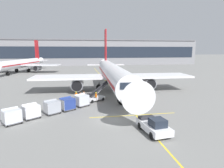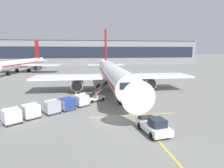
{
  "view_description": "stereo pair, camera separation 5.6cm",
  "coord_description": "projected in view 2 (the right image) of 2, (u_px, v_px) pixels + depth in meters",
  "views": [
    {
      "loc": [
        -3.77,
        -23.36,
        8.82
      ],
      "look_at": [
        1.87,
        9.35,
        2.97
      ],
      "focal_mm": 31.44,
      "sensor_mm": 36.0,
      "label": 1
    },
    {
      "loc": [
        -3.72,
        -23.37,
        8.82
      ],
      "look_at": [
        1.87,
        9.35,
        2.97
      ],
      "focal_mm": 31.44,
      "sensor_mm": 36.0,
      "label": 2
    }
  ],
  "objects": [
    {
      "name": "baggage_cart_fourth",
      "position": [
        31.0,
        111.0,
        25.3
      ],
      "size": [
        2.69,
        2.45,
        1.91
      ],
      "color": "#515156",
      "rests_on": "ground"
    },
    {
      "name": "parked_airplane",
      "position": [
        113.0,
        74.0,
        41.74
      ],
      "size": [
        33.65,
        43.82,
        14.58
      ],
      "color": "white",
      "rests_on": "ground"
    },
    {
      "name": "baggage_cart_lead",
      "position": [
        82.0,
        100.0,
        30.81
      ],
      "size": [
        2.69,
        2.45,
        1.91
      ],
      "color": "#515156",
      "rests_on": "ground"
    },
    {
      "name": "safety_cone_wingtip",
      "position": [
        84.0,
        93.0,
        38.97
      ],
      "size": [
        0.63,
        0.63,
        0.71
      ],
      "color": "black",
      "rests_on": "ground"
    },
    {
      "name": "pushback_tug",
      "position": [
        154.0,
        126.0,
        20.84
      ],
      "size": [
        2.67,
        4.64,
        1.83
      ],
      "color": "silver",
      "rests_on": "ground"
    },
    {
      "name": "safety_cone_nose_mark",
      "position": [
        80.0,
        94.0,
        37.37
      ],
      "size": [
        0.7,
        0.7,
        0.79
      ],
      "color": "black",
      "rests_on": "ground"
    },
    {
      "name": "ground_crew_marshaller",
      "position": [
        96.0,
        96.0,
        33.19
      ],
      "size": [
        0.32,
        0.56,
        1.74
      ],
      "color": "#514C42",
      "rests_on": "ground"
    },
    {
      "name": "apron_guidance_line_stop_bar",
      "position": [
        133.0,
        115.0,
        26.65
      ],
      "size": [
        12.0,
        0.2,
        0.01
      ],
      "color": "yellow",
      "rests_on": "ground"
    },
    {
      "name": "belt_loader",
      "position": [
        96.0,
        96.0,
        34.04
      ],
      "size": [
        4.98,
        3.9,
        3.34
      ],
      "color": "silver",
      "rests_on": "ground"
    },
    {
      "name": "apron_guidance_line_lead_in",
      "position": [
        115.0,
        92.0,
        41.67
      ],
      "size": [
        0.2,
        110.0,
        0.01
      ],
      "color": "yellow",
      "rests_on": "ground"
    },
    {
      "name": "ground_crew_by_carts",
      "position": [
        78.0,
        99.0,
        31.61
      ],
      "size": [
        0.26,
        0.57,
        1.74
      ],
      "color": "#514C42",
      "rests_on": "ground"
    },
    {
      "name": "baggage_cart_third",
      "position": [
        52.0,
        107.0,
        27.16
      ],
      "size": [
        2.69,
        2.45,
        1.91
      ],
      "color": "#515156",
      "rests_on": "ground"
    },
    {
      "name": "ground_crew_by_loader",
      "position": [
        76.0,
        96.0,
        33.59
      ],
      "size": [
        0.48,
        0.42,
        1.74
      ],
      "color": "#333847",
      "rests_on": "ground"
    },
    {
      "name": "distant_airplane",
      "position": [
        21.0,
        64.0,
        76.04
      ],
      "size": [
        30.28,
        38.01,
        13.06
      ],
      "color": "white",
      "rests_on": "ground"
    },
    {
      "name": "safety_cone_engine_keepout",
      "position": [
        88.0,
        95.0,
        36.98
      ],
      "size": [
        0.55,
        0.55,
        0.63
      ],
      "color": "black",
      "rests_on": "ground"
    },
    {
      "name": "ground_plane",
      "position": [
        110.0,
        120.0,
        24.83
      ],
      "size": [
        600.0,
        600.0,
        0.0
      ],
      "primitive_type": "plane",
      "color": "slate"
    },
    {
      "name": "baggage_cart_second",
      "position": [
        67.0,
        104.0,
        28.73
      ],
      "size": [
        2.69,
        2.45,
        1.91
      ],
      "color": "#515156",
      "rests_on": "ground"
    },
    {
      "name": "terminal_building",
      "position": [
        82.0,
        52.0,
        114.94
      ],
      "size": [
        136.75,
        15.52,
        14.58
      ],
      "color": "gray",
      "rests_on": "ground"
    },
    {
      "name": "baggage_cart_fifth",
      "position": [
        12.0,
        116.0,
        23.42
      ],
      "size": [
        2.69,
        2.45,
        1.91
      ],
      "color": "#515156",
      "rests_on": "ground"
    }
  ]
}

